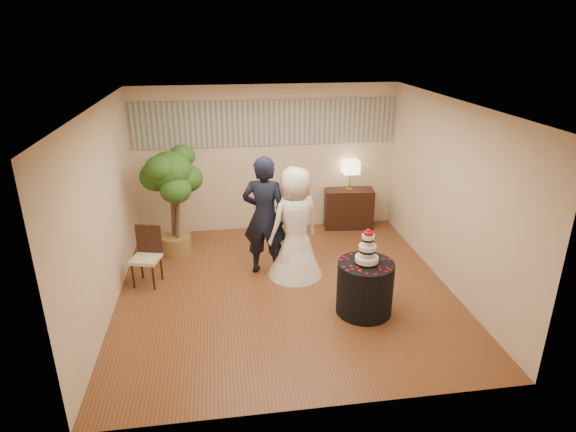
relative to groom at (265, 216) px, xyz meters
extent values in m
cube|color=brown|center=(0.24, -0.62, -0.98)|extent=(5.00, 5.00, 0.00)
cube|color=white|center=(0.24, -0.62, 1.82)|extent=(5.00, 5.00, 0.00)
cube|color=beige|center=(0.24, 1.88, 0.42)|extent=(5.00, 0.06, 2.80)
cube|color=beige|center=(0.24, -3.12, 0.42)|extent=(5.00, 0.06, 2.80)
cube|color=beige|center=(-2.26, -0.62, 0.42)|extent=(0.06, 5.00, 2.80)
cube|color=beige|center=(2.74, -0.62, 0.42)|extent=(0.06, 5.00, 2.80)
cube|color=#9B9C8E|center=(0.24, 1.86, 1.12)|extent=(4.90, 0.02, 0.85)
imported|color=black|center=(0.00, 0.00, 0.00)|extent=(0.82, 0.67, 1.96)
imported|color=white|center=(0.47, -0.14, -0.08)|extent=(1.18, 1.18, 1.80)
cylinder|color=black|center=(1.25, -1.38, -0.60)|extent=(0.90, 0.90, 0.76)
cube|color=black|center=(1.83, 1.66, -0.58)|extent=(0.99, 0.52, 0.79)
camera|label=1|loc=(-0.66, -7.02, 2.78)|focal=30.00mm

